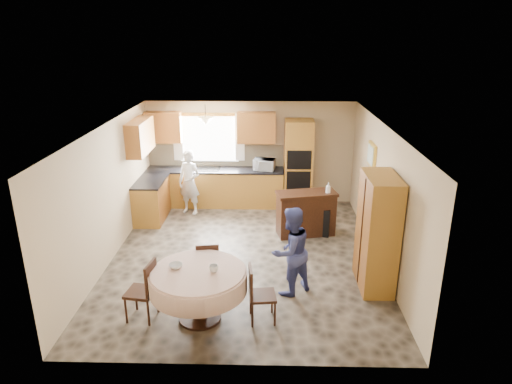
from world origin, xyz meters
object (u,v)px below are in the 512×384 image
object	(u,v)px
oven_tower	(298,164)
person_sink	(189,182)
chair_back	(208,264)
chair_right	(258,291)
sideboard	(306,215)
dining_table	(198,282)
person_dining	(291,251)
chair_left	(145,288)
cupboard	(377,232)

from	to	relation	value
oven_tower	person_sink	distance (m)	2.61
chair_back	person_sink	size ratio (longest dim) A/B	0.59
chair_right	person_sink	size ratio (longest dim) A/B	0.59
sideboard	person_sink	world-z (taller)	person_sink
oven_tower	chair_back	bearing A→B (deg)	-113.35
dining_table	chair_right	distance (m)	0.87
dining_table	chair_back	xyz separation A→B (m)	(0.03, 0.79, -0.14)
sideboard	person_dining	size ratio (longest dim) A/B	0.83
chair_back	person_dining	world-z (taller)	person_dining
oven_tower	chair_left	xyz separation A→B (m)	(-2.51, -4.70, -0.54)
cupboard	person_sink	world-z (taller)	cupboard
cupboard	chair_back	bearing A→B (deg)	-174.55
person_dining	person_sink	bearing A→B (deg)	-95.32
dining_table	chair_right	world-z (taller)	chair_right
dining_table	person_dining	size ratio (longest dim) A/B	0.96
dining_table	chair_back	distance (m)	0.80
oven_tower	sideboard	distance (m)	1.76
cupboard	chair_left	world-z (taller)	cupboard
dining_table	chair_left	size ratio (longest dim) A/B	1.52
chair_left	person_dining	size ratio (longest dim) A/B	0.63
chair_back	chair_right	size ratio (longest dim) A/B	1.01
sideboard	chair_back	world-z (taller)	chair_back
sideboard	chair_back	bearing A→B (deg)	-140.11
cupboard	dining_table	world-z (taller)	cupboard
chair_back	sideboard	bearing A→B (deg)	-136.79
person_sink	chair_back	bearing A→B (deg)	-53.55
cupboard	dining_table	xyz separation A→B (m)	(-2.79, -1.05, -0.33)
chair_back	person_sink	distance (m)	3.52
dining_table	chair_back	world-z (taller)	chair_back
sideboard	chair_right	size ratio (longest dim) A/B	1.39
chair_right	person_sink	bearing A→B (deg)	15.09
oven_tower	chair_left	size ratio (longest dim) A/B	2.26
dining_table	person_sink	xyz separation A→B (m)	(-0.81, 4.19, 0.12)
oven_tower	chair_right	size ratio (longest dim) A/B	2.40
chair_back	person_sink	xyz separation A→B (m)	(-0.85, 3.40, 0.26)
cupboard	person_sink	bearing A→B (deg)	138.97
oven_tower	cupboard	xyz separation A→B (m)	(1.07, -3.65, -0.09)
oven_tower	person_dining	xyz separation A→B (m)	(-0.35, -3.92, -0.32)
cupboard	person_dining	world-z (taller)	cupboard
sideboard	chair_right	bearing A→B (deg)	-119.22
chair_right	oven_tower	bearing A→B (deg)	-17.04
chair_back	person_dining	xyz separation A→B (m)	(1.34, -0.00, 0.25)
chair_left	chair_back	size ratio (longest dim) A/B	1.05
chair_right	chair_back	bearing A→B (deg)	39.49
chair_left	person_dining	world-z (taller)	person_dining
chair_back	oven_tower	bearing A→B (deg)	-122.19
dining_table	oven_tower	bearing A→B (deg)	69.87
oven_tower	sideboard	bearing A→B (deg)	-87.30
oven_tower	chair_right	distance (m)	4.83
oven_tower	chair_left	distance (m)	5.36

